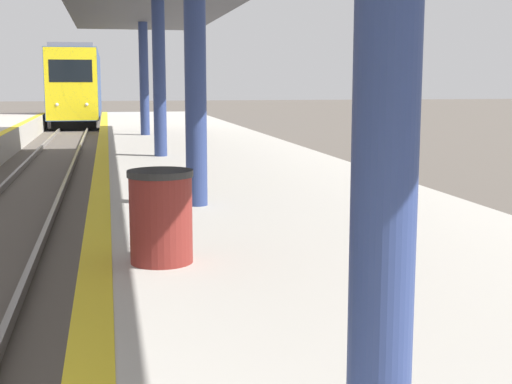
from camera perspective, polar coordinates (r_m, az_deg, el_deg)
name	(u,v)px	position (r m, az deg, el deg)	size (l,w,h in m)	color
train	(78,86)	(47.59, -14.05, 8.26)	(2.74, 18.37, 4.63)	black
trash_bin	(161,216)	(6.68, -7.61, -1.94)	(0.61, 0.61, 0.87)	maroon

